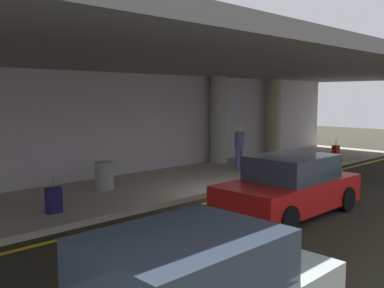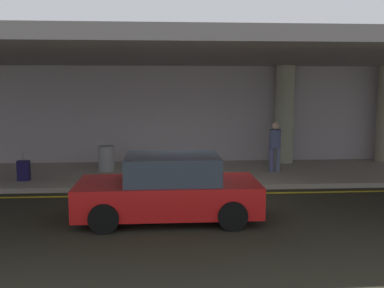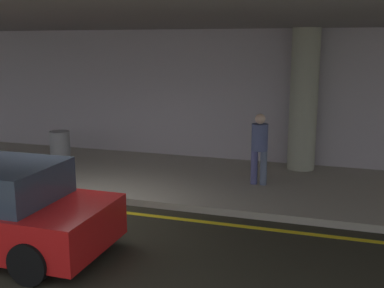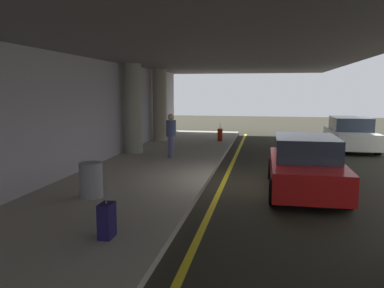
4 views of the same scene
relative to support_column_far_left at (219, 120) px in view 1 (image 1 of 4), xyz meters
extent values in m
plane|color=#29271D|center=(-4.00, -4.73, -1.97)|extent=(60.00, 60.00, 0.00)
cube|color=#A29A8C|center=(-4.00, -1.63, -1.90)|extent=(26.00, 4.20, 0.15)
cube|color=yellow|center=(-4.00, -4.17, -1.97)|extent=(26.00, 0.14, 0.01)
cylinder|color=#A0A18A|center=(0.00, 0.00, 0.00)|extent=(0.72, 0.72, 3.65)
cylinder|color=tan|center=(4.00, 0.00, 0.00)|extent=(0.72, 0.72, 3.65)
cube|color=slate|center=(-4.00, -2.13, 1.97)|extent=(28.00, 13.20, 0.30)
cube|color=#B2A9B2|center=(-4.00, 0.62, -0.07)|extent=(26.00, 0.30, 3.80)
cube|color=#2D3847|center=(-10.58, -9.04, -0.77)|extent=(2.10, 1.60, 0.60)
cylinder|color=black|center=(-9.33, -8.19, -1.65)|extent=(0.64, 0.22, 0.64)
cube|color=red|center=(-4.49, -6.43, -1.42)|extent=(4.10, 1.80, 0.70)
cube|color=#2D3847|center=(-4.39, -6.43, -0.77)|extent=(2.10, 1.60, 0.60)
cylinder|color=black|center=(-3.14, -5.58, -1.65)|extent=(0.64, 0.22, 0.64)
cylinder|color=black|center=(-3.14, -7.28, -1.65)|extent=(0.64, 0.22, 0.64)
cylinder|color=black|center=(-5.84, -5.58, -1.65)|extent=(0.64, 0.22, 0.64)
cylinder|color=black|center=(-5.84, -7.28, -1.65)|extent=(0.64, 0.22, 0.64)
cylinder|color=#51538B|center=(-0.92, -1.80, -1.42)|extent=(0.16, 0.16, 0.82)
cylinder|color=slate|center=(-0.70, -1.80, -1.42)|extent=(0.16, 0.16, 0.82)
cylinder|color=#4C5684|center=(-0.81, -1.80, -0.69)|extent=(0.38, 0.38, 0.62)
sphere|color=beige|center=(-0.81, -1.80, -0.26)|extent=(0.24, 0.24, 0.24)
cube|color=#991B0A|center=(4.43, -3.08, -1.51)|extent=(0.36, 0.22, 0.62)
cylinder|color=slate|center=(4.43, -3.08, -1.06)|extent=(0.02, 0.02, 0.28)
cube|color=#191446|center=(-8.89, -2.65, -1.51)|extent=(0.36, 0.22, 0.62)
cylinder|color=slate|center=(-8.89, -2.65, -1.06)|extent=(0.02, 0.02, 0.28)
cylinder|color=gray|center=(-6.54, -1.23, -1.40)|extent=(0.56, 0.56, 0.85)
camera|label=1|loc=(-13.66, -12.31, 0.99)|focal=40.45mm
camera|label=2|loc=(-4.61, -16.10, 1.08)|focal=40.59mm
camera|label=3|loc=(1.02, -12.61, 1.43)|focal=44.76mm
camera|label=4|loc=(-14.88, -5.33, 0.74)|focal=35.52mm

